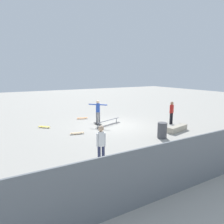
# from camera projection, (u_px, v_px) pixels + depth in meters

# --- Properties ---
(ground_plane) EXTENTS (60.00, 60.00, 0.00)m
(ground_plane) POSITION_uv_depth(u_px,v_px,m) (112.00, 125.00, 14.50)
(ground_plane) COLOR #ADA89E
(grind_rail) EXTENTS (2.31, 1.01, 0.37)m
(grind_rail) POSITION_uv_depth(u_px,v_px,m) (108.00, 123.00, 14.46)
(grind_rail) COLOR black
(grind_rail) RESTS_ON ground_plane
(skate_ledge) EXTENTS (1.73, 0.78, 0.34)m
(skate_ledge) POSITION_uv_depth(u_px,v_px,m) (177.00, 129.00, 12.97)
(skate_ledge) COLOR #B2A893
(skate_ledge) RESTS_ON ground_plane
(skater_main) EXTENTS (0.97, 1.05, 1.68)m
(skater_main) POSITION_uv_depth(u_px,v_px,m) (98.00, 110.00, 14.60)
(skater_main) COLOR slate
(skater_main) RESTS_ON ground_plane
(skateboard_main) EXTENTS (0.33, 0.82, 0.09)m
(skateboard_main) POSITION_uv_depth(u_px,v_px,m) (98.00, 123.00, 14.64)
(skateboard_main) COLOR black
(skateboard_main) RESTS_ON ground_plane
(bystander_white_shirt) EXTENTS (0.36, 0.24, 1.60)m
(bystander_white_shirt) POSITION_uv_depth(u_px,v_px,m) (101.00, 143.00, 8.04)
(bystander_white_shirt) COLOR #2D3351
(bystander_white_shirt) RESTS_ON ground_plane
(bystander_red_shirt) EXTENTS (0.36, 0.22, 1.58)m
(bystander_red_shirt) POSITION_uv_depth(u_px,v_px,m) (172.00, 111.00, 14.63)
(bystander_red_shirt) COLOR black
(bystander_red_shirt) RESTS_ON ground_plane
(loose_skateboard_natural) EXTENTS (0.82, 0.36, 0.09)m
(loose_skateboard_natural) POSITION_uv_depth(u_px,v_px,m) (77.00, 133.00, 12.39)
(loose_skateboard_natural) COLOR tan
(loose_skateboard_natural) RESTS_ON ground_plane
(loose_skateboard_yellow) EXTENTS (0.71, 0.71, 0.09)m
(loose_skateboard_yellow) POSITION_uv_depth(u_px,v_px,m) (44.00, 127.00, 13.79)
(loose_skateboard_yellow) COLOR yellow
(loose_skateboard_yellow) RESTS_ON ground_plane
(loose_skateboard_orange) EXTENTS (0.82, 0.42, 0.09)m
(loose_skateboard_orange) POSITION_uv_depth(u_px,v_px,m) (82.00, 118.00, 16.40)
(loose_skateboard_orange) COLOR orange
(loose_skateboard_orange) RESTS_ON ground_plane
(trash_bin) EXTENTS (0.51, 0.51, 0.87)m
(trash_bin) POSITION_uv_depth(u_px,v_px,m) (162.00, 130.00, 11.58)
(trash_bin) COLOR #47474C
(trash_bin) RESTS_ON ground_plane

